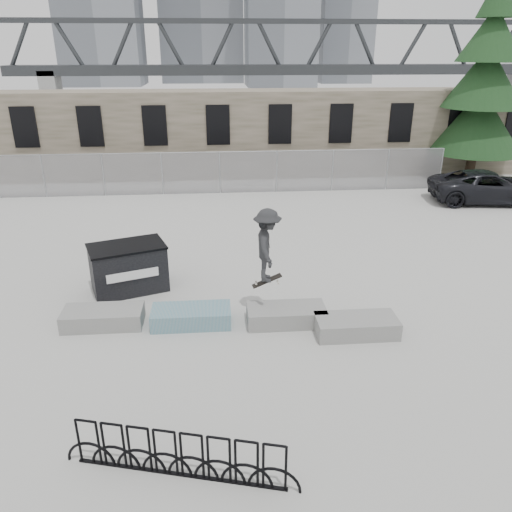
{
  "coord_description": "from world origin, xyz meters",
  "views": [
    {
      "loc": [
        -0.21,
        -11.22,
        6.56
      ],
      "look_at": [
        0.82,
        1.3,
        1.3
      ],
      "focal_mm": 35.0,
      "sensor_mm": 36.0,
      "label": 1
    }
  ],
  "objects_px": {
    "dumpster": "(128,267)",
    "spruce_tree": "(484,85)",
    "planter_center_left": "(191,316)",
    "planter_offset": "(356,325)",
    "bike_rack": "(179,455)",
    "planter_far_left": "(103,317)",
    "suv": "(488,187)",
    "planter_center_right": "(286,314)",
    "skateboarder": "(267,246)"
  },
  "relations": [
    {
      "from": "spruce_tree",
      "to": "suv",
      "type": "height_order",
      "value": "spruce_tree"
    },
    {
      "from": "planter_far_left",
      "to": "spruce_tree",
      "type": "distance_m",
      "value": 22.5
    },
    {
      "from": "planter_far_left",
      "to": "suv",
      "type": "height_order",
      "value": "suv"
    },
    {
      "from": "planter_center_left",
      "to": "dumpster",
      "type": "height_order",
      "value": "dumpster"
    },
    {
      "from": "dumpster",
      "to": "spruce_tree",
      "type": "bearing_deg",
      "value": 17.47
    },
    {
      "from": "suv",
      "to": "spruce_tree",
      "type": "bearing_deg",
      "value": -10.55
    },
    {
      "from": "planter_far_left",
      "to": "spruce_tree",
      "type": "height_order",
      "value": "spruce_tree"
    },
    {
      "from": "planter_far_left",
      "to": "dumpster",
      "type": "xyz_separation_m",
      "value": [
        0.38,
        2.02,
        0.46
      ]
    },
    {
      "from": "planter_offset",
      "to": "suv",
      "type": "height_order",
      "value": "suv"
    },
    {
      "from": "planter_center_left",
      "to": "spruce_tree",
      "type": "distance_m",
      "value": 20.98
    },
    {
      "from": "planter_far_left",
      "to": "skateboarder",
      "type": "distance_m",
      "value": 4.55
    },
    {
      "from": "planter_far_left",
      "to": "skateboarder",
      "type": "xyz_separation_m",
      "value": [
        4.2,
        0.15,
        1.75
      ]
    },
    {
      "from": "planter_center_left",
      "to": "bike_rack",
      "type": "bearing_deg",
      "value": -90.14
    },
    {
      "from": "suv",
      "to": "planter_far_left",
      "type": "bearing_deg",
      "value": 129.54
    },
    {
      "from": "planter_far_left",
      "to": "skateboarder",
      "type": "relative_size",
      "value": 0.97
    },
    {
      "from": "spruce_tree",
      "to": "skateboarder",
      "type": "relative_size",
      "value": 5.56
    },
    {
      "from": "planter_offset",
      "to": "spruce_tree",
      "type": "distance_m",
      "value": 19.05
    },
    {
      "from": "bike_rack",
      "to": "skateboarder",
      "type": "height_order",
      "value": "skateboarder"
    },
    {
      "from": "planter_center_left",
      "to": "planter_offset",
      "type": "relative_size",
      "value": 1.0
    },
    {
      "from": "dumpster",
      "to": "suv",
      "type": "xyz_separation_m",
      "value": [
        14.94,
        7.78,
        0.01
      ]
    },
    {
      "from": "planter_center_right",
      "to": "suv",
      "type": "relative_size",
      "value": 0.39
    },
    {
      "from": "planter_offset",
      "to": "bike_rack",
      "type": "bearing_deg",
      "value": -134.82
    },
    {
      "from": "dumpster",
      "to": "bike_rack",
      "type": "height_order",
      "value": "dumpster"
    },
    {
      "from": "planter_far_left",
      "to": "planter_offset",
      "type": "distance_m",
      "value": 6.38
    },
    {
      "from": "planter_far_left",
      "to": "planter_center_left",
      "type": "distance_m",
      "value": 2.24
    },
    {
      "from": "skateboarder",
      "to": "dumpster",
      "type": "bearing_deg",
      "value": 67.02
    },
    {
      "from": "planter_center_right",
      "to": "skateboarder",
      "type": "height_order",
      "value": "skateboarder"
    },
    {
      "from": "spruce_tree",
      "to": "planter_center_right",
      "type": "bearing_deg",
      "value": -129.61
    },
    {
      "from": "planter_center_right",
      "to": "suv",
      "type": "distance_m",
      "value": 14.67
    },
    {
      "from": "dumpster",
      "to": "planter_center_right",
      "type": "bearing_deg",
      "value": -47.55
    },
    {
      "from": "dumpster",
      "to": "suv",
      "type": "bearing_deg",
      "value": 8.04
    },
    {
      "from": "suv",
      "to": "dumpster",
      "type": "bearing_deg",
      "value": 124.43
    },
    {
      "from": "dumpster",
      "to": "spruce_tree",
      "type": "height_order",
      "value": "spruce_tree"
    },
    {
      "from": "skateboarder",
      "to": "suv",
      "type": "bearing_deg",
      "value": -45.89
    },
    {
      "from": "dumpster",
      "to": "skateboarder",
      "type": "relative_size",
      "value": 1.17
    },
    {
      "from": "planter_offset",
      "to": "bike_rack",
      "type": "xyz_separation_m",
      "value": [
        -4.09,
        -4.11,
        0.2
      ]
    },
    {
      "from": "planter_far_left",
      "to": "bike_rack",
      "type": "bearing_deg",
      "value": -66.28
    },
    {
      "from": "planter_center_left",
      "to": "planter_offset",
      "type": "bearing_deg",
      "value": -11.36
    },
    {
      "from": "spruce_tree",
      "to": "suv",
      "type": "relative_size",
      "value": 2.24
    },
    {
      "from": "spruce_tree",
      "to": "dumpster",
      "type": "bearing_deg",
      "value": -143.06
    },
    {
      "from": "planter_center_right",
      "to": "bike_rack",
      "type": "distance_m",
      "value": 5.39
    },
    {
      "from": "planter_center_right",
      "to": "suv",
      "type": "bearing_deg",
      "value": 43.38
    },
    {
      "from": "planter_center_left",
      "to": "bike_rack",
      "type": "height_order",
      "value": "bike_rack"
    },
    {
      "from": "planter_center_left",
      "to": "planter_center_right",
      "type": "bearing_deg",
      "value": -3.21
    },
    {
      "from": "planter_offset",
      "to": "planter_center_left",
      "type": "bearing_deg",
      "value": 168.64
    },
    {
      "from": "planter_center_left",
      "to": "planter_offset",
      "type": "distance_m",
      "value": 4.16
    },
    {
      "from": "planter_offset",
      "to": "dumpster",
      "type": "distance_m",
      "value": 6.65
    },
    {
      "from": "bike_rack",
      "to": "planter_center_right",
      "type": "bearing_deg",
      "value": 63.05
    },
    {
      "from": "planter_center_left",
      "to": "suv",
      "type": "distance_m",
      "value": 16.43
    },
    {
      "from": "planter_offset",
      "to": "skateboarder",
      "type": "xyz_separation_m",
      "value": [
        -2.11,
        1.1,
        1.75
      ]
    }
  ]
}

